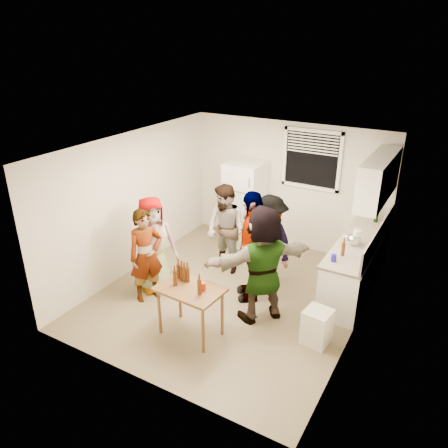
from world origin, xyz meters
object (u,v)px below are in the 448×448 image
Objects in this scene: kettle at (353,245)px; guest_orange at (261,316)px; red_cup at (203,290)px; guest_back_right at (268,280)px; blue_cup at (333,261)px; beer_bottle_table at (185,281)px; refrigerator at (245,204)px; wine_bottle at (376,222)px; serving_table at (192,333)px; guest_black at (250,296)px; guest_stripe at (149,297)px; trash_bin at (317,327)px; beer_bottle_counter at (342,256)px; guest_back_left at (226,269)px; guest_grey at (156,287)px.

kettle reaches higher than guest_orange.
guest_back_right is (0.16, 1.84, -0.76)m from red_cup.
guest_orange is at bearing -143.98° from blue_cup.
beer_bottle_table is (-1.71, -1.39, -0.14)m from blue_cup.
refrigerator is 6.56× the size of kettle.
red_cup is (-1.37, -1.45, -0.14)m from blue_cup.
wine_bottle is 1.30× the size of beer_bottle_table.
serving_table reaches higher than guest_black.
guest_stripe is (-1.31, 0.38, -0.76)m from red_cup.
trash_bin is 0.28× the size of guest_black.
guest_back_left is at bearing 176.78° from beer_bottle_counter.
beer_bottle_table is 0.14× the size of guest_back_left.
guest_back_right is at bearing -18.70° from guest_grey.
wine_bottle is at bearing 83.18° from blue_cup.
guest_orange is at bearing 10.51° from guest_black.
beer_bottle_counter is 2.54m from serving_table.
guest_stripe is at bearing -90.73° from guest_black.
beer_bottle_table reaches higher than guest_stripe.
guest_black is (1.03, -1.75, -0.85)m from refrigerator.
serving_table is (0.74, -3.06, -0.85)m from refrigerator.
guest_grey is (-1.40, 0.68, -0.76)m from red_cup.
beer_bottle_counter is at bearing -35.68° from guest_grey.
serving_table is at bearing -132.73° from beer_bottle_counter.
wine_bottle is 0.57× the size of trash_bin.
guest_back_right is at bearing 162.06° from blue_cup.
trash_bin is 1.67m from red_cup.
refrigerator is 1.10× the size of guest_stripe.
guest_grey is at bearing 179.54° from trash_bin.
guest_grey is at bearing 46.29° from guest_stripe.
kettle is 3.36m from guest_grey.
serving_table is at bearing -161.23° from red_cup.
guest_back_left is (-0.49, 1.87, 0.00)m from serving_table.
guest_grey is at bearing -164.54° from blue_cup.
guest_stripe is at bearing -174.27° from trash_bin.
guest_black is at bearing 68.98° from beer_bottle_table.
beer_bottle_table reaches higher than trash_bin.
wine_bottle reaches higher than guest_stripe.
serving_table is at bearing -135.76° from blue_cup.
guest_back_left is (0.64, 1.43, 0.00)m from guest_stripe.
guest_back_right is at bearing -150.45° from kettle.
serving_table is 0.55× the size of guest_grey.
beer_bottle_counter is 2.42m from beer_bottle_table.
guest_grey is at bearing -107.44° from guest_back_left.
guest_back_left is (-0.67, 1.81, -0.76)m from red_cup.
wine_bottle is 4.05m from guest_grey.
guest_back_left reaches higher than guest_grey.
kettle is 1.13m from wine_bottle.
guest_stripe is at bearing -107.56° from guest_back_right.
guest_black is at bearing -59.50° from refrigerator.
kettle is at bearing -20.00° from refrigerator.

